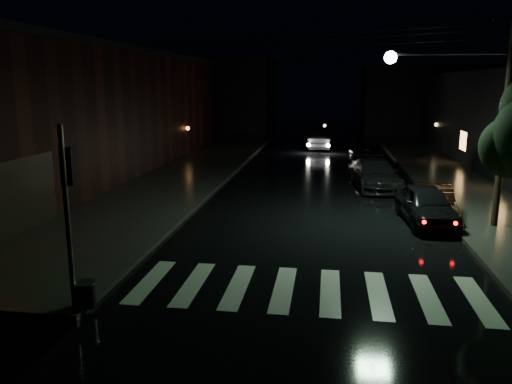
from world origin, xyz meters
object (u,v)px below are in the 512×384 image
at_px(parked_car_a, 426,205).
at_px(parked_car_c, 375,174).
at_px(oncoming_car, 322,139).
at_px(parked_car_b, 433,202).
at_px(parked_car_d, 367,155).

distance_m(parked_car_a, parked_car_c, 6.58).
xyz_separation_m(parked_car_c, oncoming_car, (-2.91, 15.10, 0.07)).
height_order(parked_car_c, oncoming_car, oncoming_car).
distance_m(parked_car_a, parked_car_b, 0.96).
distance_m(parked_car_c, oncoming_car, 15.38).
xyz_separation_m(parked_car_b, parked_car_d, (-1.64, 13.09, -0.01)).
bearing_deg(parked_car_b, parked_car_c, 112.04).
bearing_deg(parked_car_c, parked_car_b, -78.70).
bearing_deg(parked_car_a, parked_car_b, 58.87).
height_order(parked_car_c, parked_car_d, parked_car_c).
relative_size(parked_car_c, parked_car_d, 1.10).
height_order(parked_car_d, oncoming_car, oncoming_car).
xyz_separation_m(parked_car_a, parked_car_b, (0.43, 0.86, -0.08)).
relative_size(parked_car_b, parked_car_d, 0.85).
distance_m(parked_car_d, oncoming_car, 8.20).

